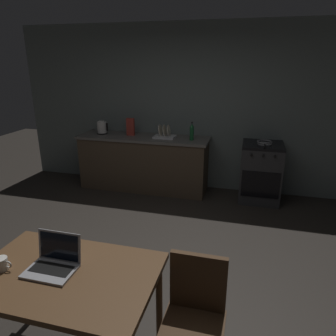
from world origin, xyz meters
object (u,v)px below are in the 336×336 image
at_px(dining_table, 66,283).
at_px(frying_pan, 265,143).
at_px(bottle, 192,132).
at_px(cereal_box, 130,127).
at_px(electric_kettle, 102,128).
at_px(coffee_mug, 2,264).
at_px(stove_oven, 260,172).
at_px(dish_rack, 165,135).
at_px(chair, 195,313).
at_px(laptop, 53,263).

height_order(dining_table, frying_pan, frying_pan).
relative_size(dining_table, frying_pan, 3.07).
distance_m(bottle, cereal_box, 1.04).
bearing_deg(electric_kettle, cereal_box, 2.26).
bearing_deg(coffee_mug, stove_oven, 62.34).
relative_size(stove_oven, frying_pan, 2.29).
bearing_deg(bottle, dish_rack, 173.66).
height_order(bottle, dish_rack, bottle).
relative_size(chair, laptop, 2.76).
relative_size(chair, coffee_mug, 7.22).
xyz_separation_m(electric_kettle, cereal_box, (0.51, 0.02, 0.04)).
distance_m(stove_oven, laptop, 3.54).
relative_size(chair, frying_pan, 2.24).
xyz_separation_m(electric_kettle, bottle, (1.55, -0.05, 0.03)).
bearing_deg(chair, frying_pan, 75.71).
distance_m(cereal_box, dish_rack, 0.60).
bearing_deg(stove_oven, frying_pan, -61.58).
bearing_deg(dish_rack, electric_kettle, -180.00).
height_order(chair, electric_kettle, electric_kettle).
relative_size(stove_oven, coffee_mug, 7.37).
height_order(chair, frying_pan, frying_pan).
xyz_separation_m(chair, cereal_box, (-1.65, 3.14, 0.54)).
relative_size(electric_kettle, coffee_mug, 1.81).
bearing_deg(chair, stove_oven, 76.06).
height_order(chair, dish_rack, dish_rack).
relative_size(dining_table, laptop, 3.79).
distance_m(laptop, electric_kettle, 3.46).
xyz_separation_m(bottle, dish_rack, (-0.45, 0.05, -0.09)).
relative_size(chair, electric_kettle, 3.99).
xyz_separation_m(laptop, frying_pan, (1.43, 3.20, 0.13)).
distance_m(frying_pan, dish_rack, 1.55).
bearing_deg(laptop, chair, 13.73).
height_order(laptop, coffee_mug, laptop).
distance_m(dining_table, dish_rack, 3.27).
distance_m(frying_pan, coffee_mug, 3.73).
height_order(electric_kettle, bottle, bottle).
distance_m(chair, electric_kettle, 3.83).
distance_m(electric_kettle, bottle, 1.55).
bearing_deg(electric_kettle, coffee_mug, -75.09).
bearing_deg(frying_pan, stove_oven, 118.42).
xyz_separation_m(dining_table, chair, (0.85, 0.13, -0.16)).
xyz_separation_m(stove_oven, bottle, (-1.08, -0.05, 0.59)).
height_order(dining_table, chair, chair).
bearing_deg(bottle, electric_kettle, 178.15).
bearing_deg(stove_oven, dining_table, -112.15).
height_order(dining_table, laptop, laptop).
xyz_separation_m(laptop, cereal_box, (-0.71, 3.25, 0.25)).
bearing_deg(coffee_mug, electric_kettle, 104.91).
distance_m(coffee_mug, dish_rack, 3.33).
relative_size(frying_pan, cereal_box, 1.38).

